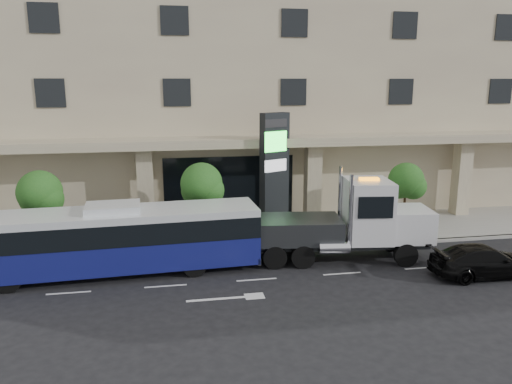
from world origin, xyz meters
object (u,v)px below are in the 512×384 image
black_sedan (484,261)px  signage_pylon (274,172)px  tow_truck (349,223)px  city_bus (115,239)px

black_sedan → signage_pylon: size_ratio=0.73×
tow_truck → black_sedan: size_ratio=2.02×
city_bus → black_sedan: city_bus is taller
city_bus → tow_truck: tow_truck is taller
city_bus → signage_pylon: 10.08m
city_bus → signage_pylon: signage_pylon is taller
city_bus → tow_truck: size_ratio=1.32×
city_bus → black_sedan: 16.75m
tow_truck → black_sedan: (5.26, -3.15, -1.14)m
city_bus → black_sedan: (16.41, -3.24, -0.96)m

